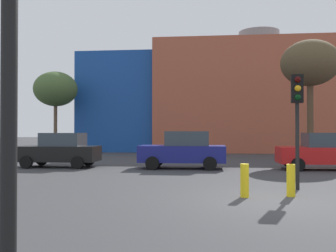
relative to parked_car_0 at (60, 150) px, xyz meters
The scene contains 10 objects.
ground_plane 12.53m from the parked_car_0, 42.62° to the right, with size 200.00×200.00×0.00m, color #38383A.
building_backdrop 23.88m from the parked_car_0, 57.10° to the left, with size 33.77×13.96×11.84m.
parked_car_0 is the anchor object (origin of this frame).
parked_car_1 6.39m from the parked_car_0, ahead, with size 4.27×2.09×1.85m.
parked_car_2 13.10m from the parked_car_0, ahead, with size 4.10×2.01×1.78m.
traffic_light_island 12.40m from the parked_car_0, 32.08° to the right, with size 0.38×0.37×3.65m.
bare_tree_0 15.65m from the parked_car_0, 20.24° to the left, with size 3.54×3.54×7.47m.
bare_tree_1 13.11m from the parked_car_0, 113.44° to the left, with size 3.58×3.58×6.78m.
bollard_yellow_0 11.79m from the parked_car_0, 43.19° to the right, with size 0.24×0.24×0.94m, color yellow.
bollard_yellow_1 12.62m from the parked_car_0, 38.22° to the right, with size 0.24×0.24×0.92m, color yellow.
Camera 1 is at (-1.68, -10.38, 1.86)m, focal length 40.45 mm.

